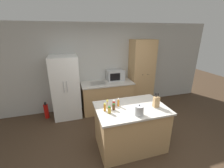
{
  "coord_description": "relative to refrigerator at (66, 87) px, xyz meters",
  "views": [
    {
      "loc": [
        -1.06,
        -2.14,
        2.36
      ],
      "look_at": [
        -0.01,
        1.4,
        1.05
      ],
      "focal_mm": 24.0,
      "sensor_mm": 36.0,
      "label": 1
    }
  ],
  "objects": [
    {
      "name": "spice_bottle_amber_oil",
      "position": [
        0.77,
        -1.76,
        0.12
      ],
      "size": [
        0.06,
        0.06,
        0.14
      ],
      "color": "gold",
      "rests_on": "kitchen_island"
    },
    {
      "name": "fire_extinguisher",
      "position": [
        -0.6,
        0.02,
        -0.66
      ],
      "size": [
        0.12,
        0.12,
        0.48
      ],
      "color": "red",
      "rests_on": "ground_plane"
    },
    {
      "name": "spice_bottle_tall_dark",
      "position": [
        0.93,
        -1.52,
        0.11
      ],
      "size": [
        0.06,
        0.06,
        0.13
      ],
      "color": "#B2281E",
      "rests_on": "kitchen_island"
    },
    {
      "name": "knife_block",
      "position": [
        1.72,
        -1.8,
        0.17
      ],
      "size": [
        0.11,
        0.08,
        0.3
      ],
      "color": "tan",
      "rests_on": "kitchen_island"
    },
    {
      "name": "ground_plane",
      "position": [
        1.18,
        -1.97,
        -0.87
      ],
      "size": [
        14.0,
        14.0,
        0.0
      ],
      "primitive_type": "plane",
      "color": "#423021"
    },
    {
      "name": "spice_bottle_green_herb",
      "position": [
        1.01,
        -1.55,
        0.13
      ],
      "size": [
        0.04,
        0.04,
        0.17
      ],
      "color": "orange",
      "rests_on": "kitchen_island"
    },
    {
      "name": "microwave",
      "position": [
        1.5,
        0.15,
        0.19
      ],
      "size": [
        0.52,
        0.34,
        0.32
      ],
      "color": "#B2B5B7",
      "rests_on": "back_counter"
    },
    {
      "name": "kettle",
      "position": [
        1.26,
        -1.98,
        0.15
      ],
      "size": [
        0.16,
        0.16,
        0.21
      ],
      "color": "#B2B5B7",
      "rests_on": "kitchen_island"
    },
    {
      "name": "pantry_cabinet",
      "position": [
        2.35,
        0.08,
        0.19
      ],
      "size": [
        0.72,
        0.53,
        2.13
      ],
      "color": "tan",
      "rests_on": "ground_plane"
    },
    {
      "name": "spice_bottle_short_red",
      "position": [
        0.88,
        -1.66,
        0.11
      ],
      "size": [
        0.06,
        0.06,
        0.13
      ],
      "color": "#563319",
      "rests_on": "kitchen_island"
    },
    {
      "name": "wall_back",
      "position": [
        1.18,
        0.36,
        0.43
      ],
      "size": [
        7.2,
        0.06,
        2.6
      ],
      "color": "#B2B2AD",
      "rests_on": "ground_plane"
    },
    {
      "name": "back_counter",
      "position": [
        1.19,
        0.01,
        -0.42
      ],
      "size": [
        1.55,
        0.69,
        0.9
      ],
      "color": "tan",
      "rests_on": "ground_plane"
    },
    {
      "name": "refrigerator",
      "position": [
        0.0,
        0.0,
        0.0
      ],
      "size": [
        0.74,
        0.69,
        1.75
      ],
      "color": "white",
      "rests_on": "ground_plane"
    },
    {
      "name": "kitchen_island",
      "position": [
        1.25,
        -1.67,
        -0.41
      ],
      "size": [
        1.41,
        0.95,
        0.93
      ],
      "color": "tan",
      "rests_on": "ground_plane"
    },
    {
      "name": "spice_bottle_pale_salt",
      "position": [
        0.71,
        -1.66,
        0.13
      ],
      "size": [
        0.05,
        0.05,
        0.16
      ],
      "color": "orange",
      "rests_on": "kitchen_island"
    },
    {
      "name": "spice_bottle_orange_cap",
      "position": [
        0.78,
        -1.58,
        0.14
      ],
      "size": [
        0.05,
        0.05,
        0.18
      ],
      "color": "beige",
      "rests_on": "kitchen_island"
    }
  ]
}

